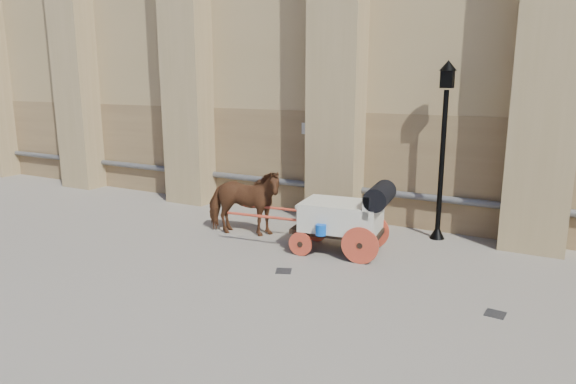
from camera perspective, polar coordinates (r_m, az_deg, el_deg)
The scene contains 6 objects.
ground at distance 10.88m, azimuth 2.38°, elevation -8.51°, with size 90.00×90.00×0.00m, color #6F675C.
horse at distance 12.92m, azimuth -4.98°, elevation -1.12°, with size 0.93×2.04×1.72m, color brown.
carriage at distance 11.61m, azimuth 6.53°, elevation -2.56°, with size 3.88×1.48×1.66m.
street_lamp at distance 12.88m, azimuth 16.83°, elevation 4.88°, with size 0.40×0.40×4.31m.
drain_grate_near at distance 10.73m, azimuth -0.49°, elevation -8.76°, with size 0.32×0.32×0.01m, color black.
drain_grate_far at distance 9.58m, azimuth 22.04°, elevation -12.44°, with size 0.32×0.32×0.01m, color black.
Camera 1 is at (4.45, -9.12, 3.91)m, focal length 32.00 mm.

